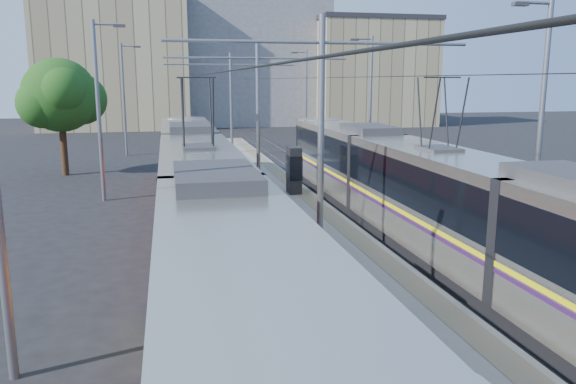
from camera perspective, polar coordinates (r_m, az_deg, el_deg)
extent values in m
cube|color=gray|center=(26.30, -1.95, -0.27)|extent=(4.00, 50.00, 0.30)
cube|color=gray|center=(26.06, -5.09, -0.07)|extent=(0.70, 50.00, 0.01)
cube|color=gray|center=(26.56, 1.13, 0.19)|extent=(0.70, 50.00, 0.01)
cube|color=gray|center=(25.94, -11.38, -0.96)|extent=(0.07, 70.00, 0.03)
cube|color=gray|center=(25.99, -8.21, -0.83)|extent=(0.07, 70.00, 0.03)
cube|color=gray|center=(26.98, 4.09, -0.29)|extent=(0.07, 70.00, 0.03)
cube|color=gray|center=(27.41, 6.97, -0.17)|extent=(0.07, 70.00, 0.03)
cube|color=black|center=(18.58, -8.78, -5.15)|extent=(2.30, 31.03, 0.40)
cube|color=#BDB6AD|center=(18.19, -8.93, -0.15)|extent=(2.40, 29.43, 2.90)
cube|color=black|center=(18.10, -8.98, 1.40)|extent=(2.43, 29.43, 1.30)
cube|color=#FFA10D|center=(18.27, -8.90, -1.38)|extent=(2.43, 29.43, 0.12)
cube|color=#B60A0A|center=(18.39, -8.85, -2.90)|extent=(2.42, 29.43, 1.10)
cube|color=#2D2D30|center=(17.95, -9.09, 4.86)|extent=(1.68, 3.00, 0.30)
cube|color=black|center=(18.53, 14.56, -5.44)|extent=(2.30, 29.80, 0.40)
cube|color=#BAB6AA|center=(18.13, 14.82, -0.43)|extent=(2.40, 28.20, 2.90)
cube|color=black|center=(18.04, 14.90, 1.12)|extent=(2.43, 28.20, 1.30)
cube|color=#F5EA0C|center=(18.21, 14.76, -1.66)|extent=(2.43, 28.20, 0.12)
cube|color=#341448|center=(18.25, 14.73, -2.12)|extent=(2.43, 28.20, 0.10)
cube|color=#2D2D30|center=(17.89, 15.08, 4.59)|extent=(1.68, 3.00, 0.30)
cylinder|color=slate|center=(17.06, 3.37, 5.84)|extent=(0.20, 0.20, 7.00)
cylinder|color=slate|center=(17.02, 3.48, 14.92)|extent=(9.20, 0.10, 0.10)
cylinder|color=slate|center=(28.78, -3.07, 8.05)|extent=(0.20, 0.20, 7.00)
cylinder|color=slate|center=(28.75, -3.13, 13.43)|extent=(9.20, 0.10, 0.10)
cylinder|color=slate|center=(40.66, -5.79, 8.94)|extent=(0.20, 0.20, 7.00)
cylinder|color=slate|center=(40.64, -5.87, 12.75)|extent=(9.20, 0.10, 0.10)
cylinder|color=black|center=(25.39, -10.22, 11.41)|extent=(0.02, 70.00, 0.02)
cylinder|color=black|center=(26.64, 5.77, 11.52)|extent=(0.02, 70.00, 0.02)
cylinder|color=slate|center=(26.57, -18.69, 7.64)|extent=(0.18, 0.18, 8.00)
cube|color=#2D2D30|center=(26.54, -16.76, 15.87)|extent=(0.50, 0.22, 0.12)
cylinder|color=slate|center=(42.50, -16.33, 8.92)|extent=(0.18, 0.18, 8.00)
cube|color=#2D2D30|center=(42.47, -15.09, 14.05)|extent=(0.50, 0.22, 0.12)
cylinder|color=slate|center=(20.37, 24.30, 6.31)|extent=(0.18, 0.18, 8.00)
cube|color=#2D2D30|center=(19.83, 22.52, 17.23)|extent=(0.50, 0.22, 0.12)
cylinder|color=slate|center=(34.57, 8.36, 8.82)|extent=(0.18, 0.18, 8.00)
cube|color=#2D2D30|center=(34.25, 6.76, 15.11)|extent=(0.50, 0.22, 0.12)
cylinder|color=slate|center=(49.87, 1.86, 9.64)|extent=(0.18, 0.18, 8.00)
cube|color=#2D2D30|center=(49.65, 0.62, 13.97)|extent=(0.50, 0.22, 0.12)
cube|color=black|center=(25.72, 0.61, 2.22)|extent=(0.56, 0.93, 2.13)
cube|color=black|center=(25.70, 0.61, 2.53)|extent=(0.60, 0.97, 1.11)
cylinder|color=#382314|center=(34.92, -21.79, 3.85)|extent=(0.38, 0.38, 2.77)
sphere|color=#173E11|center=(34.70, -22.18, 9.10)|extent=(4.16, 4.16, 4.16)
sphere|color=#173E11|center=(35.23, -20.27, 8.83)|extent=(2.94, 2.94, 2.94)
cube|color=tan|center=(68.61, -17.10, 12.28)|extent=(16.00, 12.00, 14.40)
cube|color=gray|center=(73.16, -3.95, 12.93)|extent=(18.00, 14.00, 15.13)
cube|color=tan|center=(70.77, 8.33, 11.74)|extent=(14.00, 10.00, 12.26)
cube|color=#262328|center=(71.12, 8.48, 16.88)|extent=(14.28, 10.20, 0.50)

